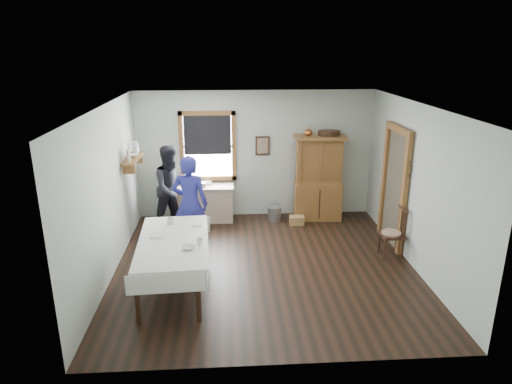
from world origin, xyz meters
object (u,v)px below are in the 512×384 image
spindle_chair (392,232)px  pail (274,214)px  woman_blue (190,207)px  figure_dark (172,191)px  china_hutch (318,178)px  wicker_basket (297,220)px  dining_table (175,265)px  work_counter (202,203)px

spindle_chair → pail: 2.64m
pail → woman_blue: size_ratio=0.19×
woman_blue → figure_dark: 1.09m
figure_dark → woman_blue: bearing=-102.0°
china_hutch → wicker_basket: (-0.49, -0.32, -0.81)m
dining_table → woman_blue: 1.46m
work_counter → china_hutch: size_ratio=0.75×
wicker_basket → figure_dark: size_ratio=0.19×
work_counter → figure_dark: size_ratio=0.84×
china_hutch → pail: (-0.93, -0.08, -0.74)m
work_counter → dining_table: size_ratio=0.66×
china_hutch → wicker_basket: 1.00m
spindle_chair → wicker_basket: size_ratio=3.04×
figure_dark → china_hutch: bearing=-27.4°
spindle_chair → figure_dark: size_ratio=0.57×
dining_table → wicker_basket: 3.37m
wicker_basket → work_counter: bearing=169.4°
china_hutch → dining_table: 3.95m
work_counter → pail: bearing=-3.7°
spindle_chair → wicker_basket: 2.17m
wicker_basket → spindle_chair: bearing=-48.4°
work_counter → wicker_basket: bearing=-9.6°
work_counter → dining_table: bearing=-94.7°
dining_table → woman_blue: size_ratio=1.24×
woman_blue → wicker_basket: bearing=-142.2°
work_counter → figure_dark: bearing=-140.4°
dining_table → figure_dark: bearing=96.4°
work_counter → woman_blue: (-0.13, -1.45, 0.44)m
work_counter → spindle_chair: size_ratio=1.46×
work_counter → wicker_basket: work_counter is taller
china_hutch → wicker_basket: bearing=-142.5°
wicker_basket → figure_dark: 2.63m
pail → wicker_basket: bearing=-28.6°
spindle_chair → woman_blue: 3.58m
dining_table → figure_dark: figure_dark is taller
china_hutch → spindle_chair: bearing=-60.3°
dining_table → work_counter: bearing=84.3°
spindle_chair → pail: size_ratio=2.93×
pail → figure_dark: figure_dark is taller
china_hutch → pail: bearing=-171.2°
dining_table → pail: (1.81, 2.72, -0.25)m
dining_table → wicker_basket: (2.26, 2.48, -0.32)m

